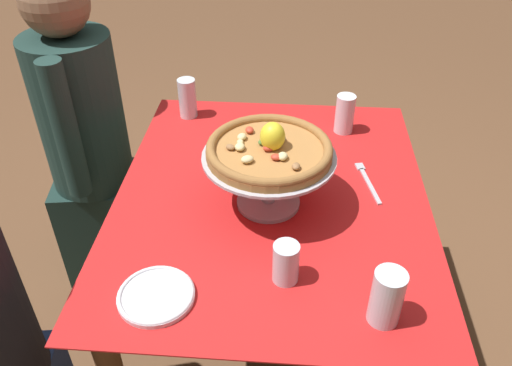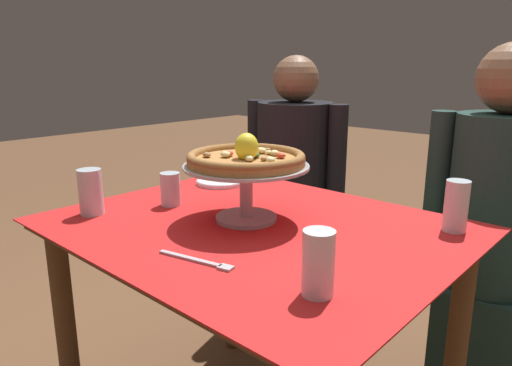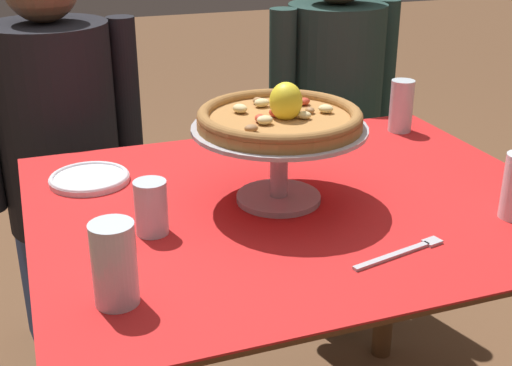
% 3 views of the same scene
% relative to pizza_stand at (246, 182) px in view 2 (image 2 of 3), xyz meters
% --- Properties ---
extents(dining_table, '(1.07, 0.87, 0.76)m').
position_rel_pizza_stand_xyz_m(dining_table, '(0.04, -0.01, -0.24)').
color(dining_table, brown).
rests_on(dining_table, ground).
extents(pizza_stand, '(0.35, 0.35, 0.16)m').
position_rel_pizza_stand_xyz_m(pizza_stand, '(0.00, 0.00, 0.00)').
color(pizza_stand, '#B7B7C1').
rests_on(pizza_stand, dining_table).
extents(pizza, '(0.32, 0.32, 0.09)m').
position_rel_pizza_stand_xyz_m(pizza, '(0.00, -0.00, 0.07)').
color(pizza, '#AD753D').
rests_on(pizza, pizza_stand).
extents(water_glass_side_left, '(0.06, 0.06, 0.10)m').
position_rel_pizza_stand_xyz_m(water_glass_side_left, '(-0.27, -0.05, -0.07)').
color(water_glass_side_left, silver).
rests_on(water_glass_side_left, dining_table).
extents(water_glass_front_right, '(0.06, 0.06, 0.13)m').
position_rel_pizza_stand_xyz_m(water_glass_front_right, '(0.40, -0.23, -0.06)').
color(water_glass_front_right, white).
rests_on(water_glass_front_right, dining_table).
extents(water_glass_back_right, '(0.06, 0.06, 0.14)m').
position_rel_pizza_stand_xyz_m(water_glass_back_right, '(0.47, 0.31, -0.05)').
color(water_glass_back_right, silver).
rests_on(water_glass_back_right, dining_table).
extents(water_glass_front_left, '(0.07, 0.07, 0.13)m').
position_rel_pizza_stand_xyz_m(water_glass_front_left, '(-0.37, -0.27, -0.05)').
color(water_glass_front_left, silver).
rests_on(water_glass_front_left, dining_table).
extents(side_plate, '(0.17, 0.17, 0.02)m').
position_rel_pizza_stand_xyz_m(side_plate, '(-0.35, 0.23, -0.10)').
color(side_plate, white).
rests_on(side_plate, dining_table).
extents(dinner_fork, '(0.20, 0.06, 0.01)m').
position_rel_pizza_stand_xyz_m(dinner_fork, '(0.12, -0.28, -0.11)').
color(dinner_fork, '#B7B7C1').
rests_on(dinner_fork, dining_table).
extents(diner_left, '(0.48, 0.37, 1.22)m').
position_rel_pizza_stand_xyz_m(diner_left, '(-0.38, 0.71, -0.28)').
color(diner_left, navy).
rests_on(diner_left, ground).
extents(diner_right, '(0.46, 0.36, 1.25)m').
position_rel_pizza_stand_xyz_m(diner_right, '(0.46, 0.70, -0.28)').
color(diner_right, '#1E3833').
rests_on(diner_right, ground).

